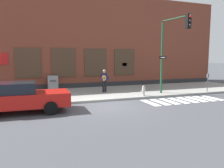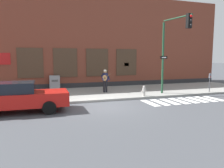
% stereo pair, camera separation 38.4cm
% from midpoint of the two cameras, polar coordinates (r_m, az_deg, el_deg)
% --- Properties ---
extents(ground_plane, '(160.00, 160.00, 0.00)m').
position_cam_midpoint_polar(ground_plane, '(12.40, -0.74, -5.84)').
color(ground_plane, '#424449').
extents(sidewalk, '(28.00, 5.92, 0.14)m').
position_cam_midpoint_polar(sidewalk, '(16.37, -5.23, -2.47)').
color(sidewalk, gray).
rests_on(sidewalk, ground).
extents(building_backdrop, '(28.00, 4.06, 8.22)m').
position_cam_midpoint_polar(building_backdrop, '(21.05, -8.50, 10.60)').
color(building_backdrop, brown).
rests_on(building_backdrop, ground).
extents(crosswalk, '(5.20, 1.90, 0.01)m').
position_cam_midpoint_polar(crosswalk, '(14.74, 18.90, -4.13)').
color(crosswalk, silver).
rests_on(crosswalk, ground).
extents(red_car, '(4.64, 2.05, 1.53)m').
position_cam_midpoint_polar(red_car, '(11.78, -22.10, -3.21)').
color(red_car, red).
rests_on(red_car, ground).
extents(busker, '(0.71, 0.54, 1.69)m').
position_cam_midpoint_polar(busker, '(16.30, -1.11, 1.21)').
color(busker, black).
rests_on(busker, sidewalk).
extents(traffic_light, '(0.71, 2.76, 5.26)m').
position_cam_midpoint_polar(traffic_light, '(15.56, 16.30, 10.42)').
color(traffic_light, '#1E472D').
rests_on(traffic_light, sidewalk).
extents(parking_meter, '(0.13, 0.11, 1.44)m').
position_cam_midpoint_polar(parking_meter, '(18.11, 24.74, 1.07)').
color(parking_meter, '#47474C').
rests_on(parking_meter, sidewalk).
extents(utility_box, '(0.80, 0.67, 1.13)m').
position_cam_midpoint_polar(utility_box, '(18.39, -14.20, 0.39)').
color(utility_box, gray).
rests_on(utility_box, sidewalk).
extents(fire_hydrant, '(0.38, 0.20, 0.70)m').
position_cam_midpoint_polar(fire_hydrant, '(14.97, 9.06, -1.81)').
color(fire_hydrant, '#B2ADA8').
rests_on(fire_hydrant, sidewalk).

